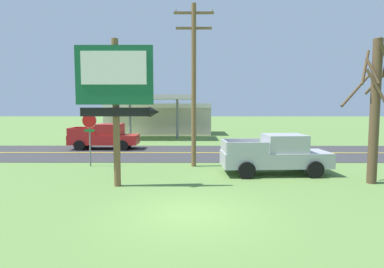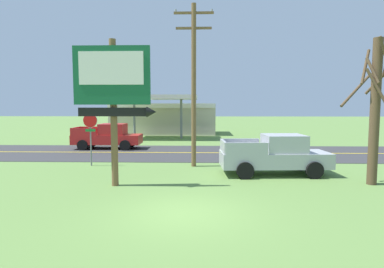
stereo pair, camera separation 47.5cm
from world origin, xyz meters
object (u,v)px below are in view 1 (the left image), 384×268
Objects in this scene: stop_sign at (90,130)px; utility_pole at (194,80)px; gas_station at (160,118)px; bare_tree at (375,107)px; pickup_silver_parked_on_lawn at (276,155)px; pickup_red_on_road at (105,137)px; motel_sign at (116,88)px.

stop_sign is 6.37m from utility_pole.
bare_tree is at bearing -64.31° from gas_station.
utility_pole reaches higher than pickup_silver_parked_on_lawn.
utility_pole is 10.55m from pickup_red_on_road.
utility_pole is at bearing 153.40° from bare_tree.
pickup_silver_parked_on_lawn is at bearing 19.80° from motel_sign.
gas_station is (-11.83, 24.58, -1.39)m from bare_tree.
gas_station is at bearing 101.13° from utility_pole.
gas_station is 13.94m from pickup_red_on_road.
motel_sign is at bearing -72.38° from pickup_red_on_road.
bare_tree is (7.75, -3.88, -1.41)m from utility_pole.
bare_tree is at bearing -36.87° from pickup_red_on_road.
bare_tree is (13.52, -3.86, 1.31)m from stop_sign.
utility_pole is 1.70× the size of pickup_red_on_road.
gas_station reaches higher than stop_sign.
utility_pole is 8.78m from bare_tree.
stop_sign is 14.12m from bare_tree.
bare_tree is at bearing -26.60° from utility_pole.
motel_sign is at bearing -176.22° from bare_tree.
stop_sign is 0.56× the size of pickup_silver_parked_on_lawn.
pickup_red_on_road is at bearing 140.26° from pickup_silver_parked_on_lawn.
gas_station is (-4.07, 20.70, -2.80)m from utility_pole.
motel_sign is 10.95m from bare_tree.
pickup_silver_parked_on_lawn is at bearing -11.40° from stop_sign.
motel_sign is 2.06× the size of stop_sign.
stop_sign is 0.33× the size of utility_pole.
stop_sign is 0.25× the size of gas_station.
stop_sign is at bearing 168.60° from pickup_silver_parked_on_lawn.
utility_pole reaches higher than pickup_red_on_road.
stop_sign is (-2.62, 4.58, -2.06)m from motel_sign.
bare_tree is at bearing 3.78° from motel_sign.
gas_station is 2.31× the size of pickup_red_on_road.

